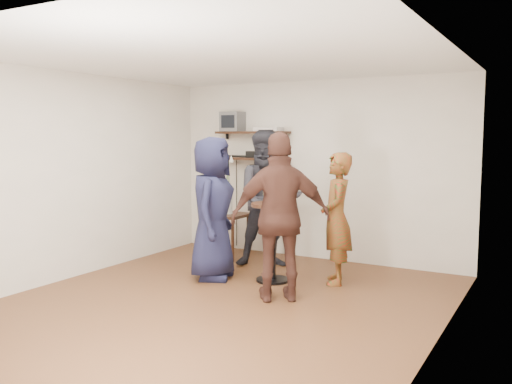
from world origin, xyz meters
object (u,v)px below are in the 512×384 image
Objects in this scene: person_brown at (281,217)px; drinks_table at (273,231)px; side_table at (228,221)px; dvd_deck at (269,129)px; person_dark at (269,199)px; person_navy at (212,208)px; person_plaid at (337,218)px; radio at (253,154)px; crt_monitor at (233,122)px.

drinks_table is at bearing -90.00° from person_brown.
person_brown is (1.64, -1.50, 0.38)m from side_table.
person_dark is (0.37, -0.68, -0.96)m from dvd_deck.
person_brown reaches higher than person_navy.
person_dark is at bearing -130.71° from person_plaid.
person_dark is at bearing -61.67° from dvd_deck.
person_plaid is at bearing 23.77° from drinks_table.
dvd_deck is 0.22× the size of person_navy.
person_plaid reaches higher than radio.
crt_monitor is at bearing 180.00° from radio.
dvd_deck reaches higher than person_dark.
person_navy is (-0.32, -0.90, -0.05)m from person_dark.
crt_monitor is 0.64m from dvd_deck.
crt_monitor reaches higher than drinks_table.
person_navy is at bearing -92.59° from person_plaid.
person_navy reaches higher than person_plaid.
drinks_table is 0.79m from person_plaid.
person_plaid reaches higher than side_table.
dvd_deck is at bearing -148.21° from person_plaid.
crt_monitor is at bearing 136.52° from drinks_table.
side_table is 0.41× the size of person_plaid.
drinks_table is 0.84m from person_dark.
person_navy reaches higher than drinks_table.
drinks_table is at bearing -90.00° from person_navy.
person_plaid is 1.00m from person_brown.
person_dark is at bearing 122.35° from drinks_table.
person_brown is (1.17, -0.39, 0.03)m from person_navy.
crt_monitor is at bearing 4.45° from person_navy.
radio is 0.12× the size of person_dark.
side_table is (-0.16, -0.48, -0.97)m from radio.
radio is 2.15m from person_plaid.
drinks_table is at bearing -59.65° from dvd_deck.
person_plaid is 1.18m from person_dark.
crt_monitor is 2.05m from person_navy.
drinks_table is (0.78, -1.33, -1.27)m from dvd_deck.
side_table is 0.91m from person_dark.
side_table is at bearing -129.67° from person_plaid.
person_dark reaches higher than person_navy.
drinks_table is at bearing -35.42° from side_table.
person_brown is (1.22, -1.98, -0.98)m from dvd_deck.
dvd_deck is 2.11m from person_plaid.
side_table is 0.36× the size of person_navy.
person_dark reaches higher than radio.
crt_monitor is 0.20× the size of person_plaid.
person_dark is (0.63, -0.68, -0.58)m from radio.
drinks_table is 0.52× the size of person_dark.
side_table is at bearing -67.11° from crt_monitor.
person_navy reaches higher than side_table.
person_navy is (-0.73, -0.25, 0.27)m from drinks_table.
dvd_deck is 1.50m from side_table.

